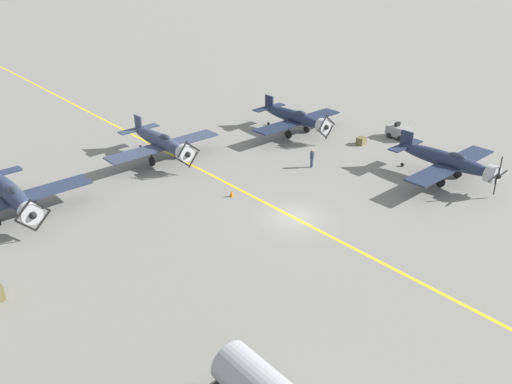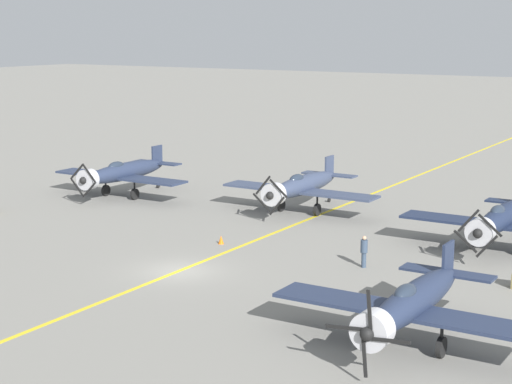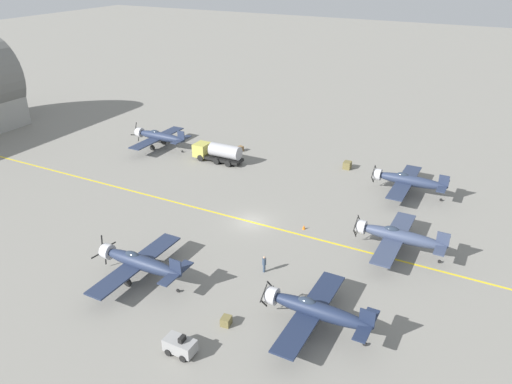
% 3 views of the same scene
% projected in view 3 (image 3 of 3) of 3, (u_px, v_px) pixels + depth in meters
% --- Properties ---
extents(ground_plane, '(400.00, 400.00, 0.00)m').
position_uv_depth(ground_plane, '(251.00, 222.00, 60.28)').
color(ground_plane, gray).
extents(taxiway_stripe, '(0.30, 160.00, 0.01)m').
position_uv_depth(taxiway_stripe, '(251.00, 222.00, 60.28)').
color(taxiway_stripe, yellow).
rests_on(taxiway_stripe, ground).
extents(airplane_far_right, '(12.00, 9.98, 3.74)m').
position_uv_depth(airplane_far_right, '(159.00, 136.00, 82.13)').
color(airplane_far_right, '#242E48').
rests_on(airplane_far_right, ground).
extents(airplane_near_right, '(12.00, 9.98, 3.65)m').
position_uv_depth(airplane_near_right, '(408.00, 180.00, 66.36)').
color(airplane_near_right, '#27314A').
rests_on(airplane_near_right, ground).
extents(airplane_near_left, '(12.00, 9.98, 3.65)m').
position_uv_depth(airplane_near_left, '(315.00, 310.00, 42.43)').
color(airplane_near_left, '#1C2740').
rests_on(airplane_near_left, ground).
extents(airplane_near_center, '(12.00, 9.98, 3.65)m').
position_uv_depth(airplane_near_center, '(398.00, 236.00, 53.40)').
color(airplane_near_center, '#353F58').
rests_on(airplane_near_center, ground).
extents(airplane_mid_left, '(12.00, 9.98, 3.80)m').
position_uv_depth(airplane_mid_left, '(139.00, 262.00, 48.93)').
color(airplane_mid_left, '#232D46').
rests_on(airplane_mid_left, ground).
extents(fuel_tanker, '(2.68, 8.00, 2.98)m').
position_uv_depth(fuel_tanker, '(218.00, 152.00, 77.05)').
color(fuel_tanker, black).
rests_on(fuel_tanker, ground).
extents(tow_tractor, '(1.57, 2.60, 1.79)m').
position_uv_depth(tow_tractor, '(180.00, 345.00, 40.29)').
color(tow_tractor, gray).
rests_on(tow_tractor, ground).
extents(ground_crew_walking, '(0.40, 0.40, 1.84)m').
position_uv_depth(ground_crew_walking, '(264.00, 263.00, 50.48)').
color(ground_crew_walking, '#334256').
rests_on(ground_crew_walking, ground).
extents(supply_crate_by_tanker, '(1.05, 0.91, 0.80)m').
position_uv_depth(supply_crate_by_tanker, '(226.00, 321.00, 43.54)').
color(supply_crate_by_tanker, brown).
rests_on(supply_crate_by_tanker, ground).
extents(supply_crate_mid_lane, '(1.12, 1.01, 0.80)m').
position_uv_depth(supply_crate_mid_lane, '(240.00, 149.00, 81.48)').
color(supply_crate_mid_lane, brown).
rests_on(supply_crate_mid_lane, ground).
extents(supply_crate_outboard, '(1.35, 1.14, 1.08)m').
position_uv_depth(supply_crate_outboard, '(347.00, 165.00, 74.88)').
color(supply_crate_outboard, brown).
rests_on(supply_crate_outboard, ground).
extents(traffic_cone, '(0.36, 0.36, 0.55)m').
position_uv_depth(traffic_cone, '(304.00, 227.00, 58.60)').
color(traffic_cone, orange).
rests_on(traffic_cone, ground).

